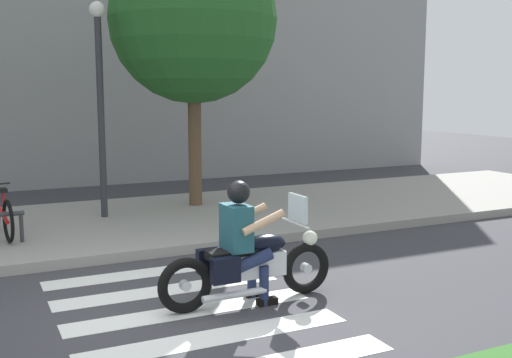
# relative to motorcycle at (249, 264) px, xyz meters

# --- Properties ---
(ground_plane) EXTENTS (48.00, 48.00, 0.00)m
(ground_plane) POSITION_rel_motorcycle_xyz_m (-1.31, 0.03, -0.46)
(ground_plane) COLOR #38383D
(sidewalk) EXTENTS (24.00, 4.40, 0.15)m
(sidewalk) POSITION_rel_motorcycle_xyz_m (-1.31, 4.48, -0.38)
(sidewalk) COLOR gray
(sidewalk) RESTS_ON ground
(crosswalk_stripe_1) EXTENTS (2.80, 0.40, 0.01)m
(crosswalk_stripe_1) POSITION_rel_motorcycle_xyz_m (-0.71, -0.77, -0.45)
(crosswalk_stripe_1) COLOR white
(crosswalk_stripe_1) RESTS_ON ground
(crosswalk_stripe_2) EXTENTS (2.80, 0.40, 0.01)m
(crosswalk_stripe_2) POSITION_rel_motorcycle_xyz_m (-0.71, 0.03, -0.45)
(crosswalk_stripe_2) COLOR white
(crosswalk_stripe_2) RESTS_ON ground
(crosswalk_stripe_3) EXTENTS (2.80, 0.40, 0.01)m
(crosswalk_stripe_3) POSITION_rel_motorcycle_xyz_m (-0.71, 0.83, -0.45)
(crosswalk_stripe_3) COLOR white
(crosswalk_stripe_3) RESTS_ON ground
(crosswalk_stripe_4) EXTENTS (2.80, 0.40, 0.01)m
(crosswalk_stripe_4) POSITION_rel_motorcycle_xyz_m (-0.71, 1.63, -0.45)
(crosswalk_stripe_4) COLOR white
(crosswalk_stripe_4) RESTS_ON ground
(motorcycle) EXTENTS (2.16, 0.62, 1.22)m
(motorcycle) POSITION_rel_motorcycle_xyz_m (0.00, 0.00, 0.00)
(motorcycle) COLOR black
(motorcycle) RESTS_ON ground
(rider) EXTENTS (0.62, 0.53, 1.43)m
(rider) POSITION_rel_motorcycle_xyz_m (-0.08, 0.00, 0.37)
(rider) COLOR #1E4C59
(rider) RESTS_ON ground
(bicycle_3) EXTENTS (0.48, 1.73, 0.80)m
(bicycle_3) POSITION_rel_motorcycle_xyz_m (-2.42, 4.08, 0.05)
(bicycle_3) COLOR black
(bicycle_3) RESTS_ON sidewalk
(street_lamp) EXTENTS (0.28, 0.28, 3.96)m
(street_lamp) POSITION_rel_motorcycle_xyz_m (-0.65, 4.88, 1.97)
(street_lamp) COLOR #2D2D33
(street_lamp) RESTS_ON ground
(tree_near_rack) EXTENTS (3.25, 3.25, 5.42)m
(tree_near_rack) POSITION_rel_motorcycle_xyz_m (1.26, 5.28, 3.32)
(tree_near_rack) COLOR brown
(tree_near_rack) RESTS_ON ground
(building_backdrop) EXTENTS (24.00, 1.20, 7.62)m
(building_backdrop) POSITION_rel_motorcycle_xyz_m (-1.31, 10.18, 3.35)
(building_backdrop) COLOR gray
(building_backdrop) RESTS_ON ground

